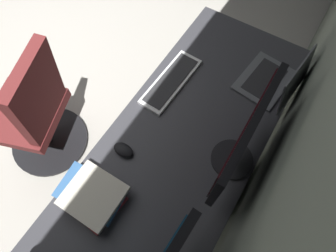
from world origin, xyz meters
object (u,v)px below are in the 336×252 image
(laptop_leftmost, at_px, (276,80))
(mouse_main, at_px, (123,150))
(keyboard_main, at_px, (171,81))
(office_chair, at_px, (37,117))
(monitor_primary, at_px, (243,138))
(book_stack_near, at_px, (92,196))
(drawer_pedestal, at_px, (184,168))

(laptop_leftmost, relative_size, mouse_main, 3.35)
(laptop_leftmost, height_order, keyboard_main, laptop_leftmost)
(keyboard_main, relative_size, office_chair, 0.44)
(laptop_leftmost, height_order, office_chair, office_chair)
(keyboard_main, bearing_deg, laptop_leftmost, 119.24)
(monitor_primary, xyz_separation_m, mouse_main, (0.24, -0.46, -0.23))
(book_stack_near, bearing_deg, drawer_pedestal, 153.27)
(laptop_leftmost, bearing_deg, monitor_primary, -0.86)
(office_chair, bearing_deg, monitor_primary, 103.17)
(keyboard_main, bearing_deg, monitor_primary, 64.50)
(office_chair, bearing_deg, keyboard_main, 126.30)
(drawer_pedestal, relative_size, monitor_primary, 1.27)
(keyboard_main, xyz_separation_m, mouse_main, (0.46, 0.02, 0.01))
(monitor_primary, bearing_deg, mouse_main, -62.76)
(office_chair, bearing_deg, book_stack_near, 73.09)
(laptop_leftmost, distance_m, book_stack_near, 1.08)
(monitor_primary, xyz_separation_m, book_stack_near, (0.49, -0.44, -0.21))
(office_chair, bearing_deg, drawer_pedestal, 103.89)
(book_stack_near, height_order, office_chair, office_chair)
(laptop_leftmost, bearing_deg, mouse_main, -32.40)
(office_chair, bearing_deg, laptop_leftmost, 123.49)
(monitor_primary, relative_size, office_chair, 0.56)
(drawer_pedestal, xyz_separation_m, laptop_leftmost, (-0.54, 0.22, 0.44))
(monitor_primary, distance_m, laptop_leftmost, 0.53)
(laptop_leftmost, xyz_separation_m, mouse_main, (0.73, -0.47, -0.04))
(drawer_pedestal, xyz_separation_m, book_stack_near, (0.45, -0.23, 0.42))
(mouse_main, xyz_separation_m, book_stack_near, (0.25, 0.02, 0.02))
(drawer_pedestal, bearing_deg, laptop_leftmost, 157.46)
(monitor_primary, relative_size, laptop_leftmost, 1.57)
(monitor_primary, height_order, mouse_main, monitor_primary)
(keyboard_main, xyz_separation_m, book_stack_near, (0.71, 0.04, 0.03))
(keyboard_main, height_order, office_chair, office_chair)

